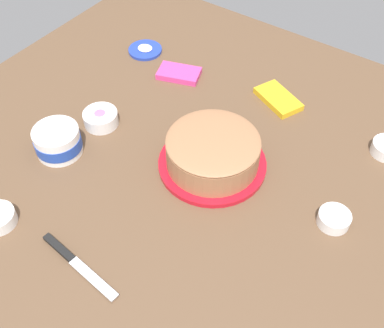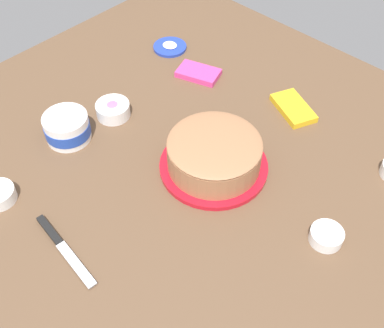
# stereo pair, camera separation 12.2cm
# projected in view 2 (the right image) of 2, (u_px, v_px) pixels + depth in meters

# --- Properties ---
(ground_plane) EXTENTS (1.54, 1.54, 0.00)m
(ground_plane) POSITION_uv_depth(u_px,v_px,m) (180.00, 176.00, 1.25)
(ground_plane) COLOR brown
(frosted_cake) EXTENTS (0.28, 0.28, 0.10)m
(frosted_cake) POSITION_uv_depth(u_px,v_px,m) (214.00, 155.00, 1.23)
(frosted_cake) COLOR red
(frosted_cake) RESTS_ON ground_plane
(frosting_tub) EXTENTS (0.13, 0.13, 0.08)m
(frosting_tub) POSITION_uv_depth(u_px,v_px,m) (67.00, 127.00, 1.31)
(frosting_tub) COLOR white
(frosting_tub) RESTS_ON ground_plane
(frosting_tub_lid) EXTENTS (0.11, 0.11, 0.02)m
(frosting_tub_lid) POSITION_uv_depth(u_px,v_px,m) (170.00, 47.00, 1.62)
(frosting_tub_lid) COLOR #233DAD
(frosting_tub_lid) RESTS_ON ground_plane
(spreading_knife) EXTENTS (0.24, 0.04, 0.01)m
(spreading_knife) POSITION_uv_depth(u_px,v_px,m) (60.00, 244.00, 1.10)
(spreading_knife) COLOR silver
(spreading_knife) RESTS_ON ground_plane
(sprinkle_bowl_rainbow) EXTENTS (0.08, 0.08, 0.03)m
(sprinkle_bowl_rainbow) POSITION_uv_depth(u_px,v_px,m) (326.00, 236.00, 1.10)
(sprinkle_bowl_rainbow) COLOR white
(sprinkle_bowl_rainbow) RESTS_ON ground_plane
(sprinkle_bowl_pink) EXTENTS (0.10, 0.10, 0.04)m
(sprinkle_bowl_pink) POSITION_uv_depth(u_px,v_px,m) (113.00, 109.00, 1.39)
(sprinkle_bowl_pink) COLOR white
(sprinkle_bowl_pink) RESTS_ON ground_plane
(candy_box_lower) EXTENTS (0.16, 0.13, 0.02)m
(candy_box_lower) POSITION_uv_depth(u_px,v_px,m) (293.00, 108.00, 1.41)
(candy_box_lower) COLOR yellow
(candy_box_lower) RESTS_ON ground_plane
(candy_box_upper) EXTENTS (0.15, 0.12, 0.02)m
(candy_box_upper) POSITION_uv_depth(u_px,v_px,m) (198.00, 73.00, 1.52)
(candy_box_upper) COLOR #E53D8E
(candy_box_upper) RESTS_ON ground_plane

